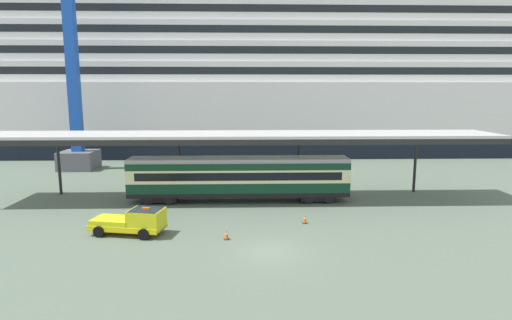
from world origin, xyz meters
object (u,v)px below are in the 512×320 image
(train_carriage, at_px, (239,177))
(service_truck, at_px, (134,221))
(dockside_crane, at_px, (76,47))
(cruise_ship, at_px, (183,72))
(traffic_cone_mid, at_px, (227,234))
(traffic_cone_near, at_px, (305,219))

(train_carriage, height_order, service_truck, train_carriage)
(service_truck, relative_size, dockside_crane, 0.11)
(train_carriage, xyz_separation_m, service_truck, (-7.36, -8.93, -1.31))
(cruise_ship, relative_size, traffic_cone_mid, 187.82)
(traffic_cone_mid, height_order, dockside_crane, dockside_crane)
(cruise_ship, relative_size, dockside_crane, 2.62)
(cruise_ship, bearing_deg, dockside_crane, -119.95)
(train_carriage, relative_size, traffic_cone_mid, 28.09)
(service_truck, distance_m, traffic_cone_near, 12.72)
(train_carriage, bearing_deg, traffic_cone_mid, -94.24)
(train_carriage, relative_size, service_truck, 3.66)
(cruise_ship, bearing_deg, traffic_cone_mid, -78.68)
(traffic_cone_near, relative_size, dockside_crane, 0.01)
(service_truck, xyz_separation_m, traffic_cone_mid, (6.60, -1.25, -0.64))
(cruise_ship, height_order, dockside_crane, dockside_crane)
(cruise_ship, distance_m, traffic_cone_near, 46.90)
(traffic_cone_near, bearing_deg, cruise_ship, 109.57)
(traffic_cone_near, xyz_separation_m, dockside_crane, (-25.83, 23.80, 15.31))
(service_truck, height_order, traffic_cone_near, service_truck)
(service_truck, height_order, traffic_cone_mid, service_truck)
(cruise_ship, relative_size, train_carriage, 6.69)
(dockside_crane, bearing_deg, service_truck, -62.83)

